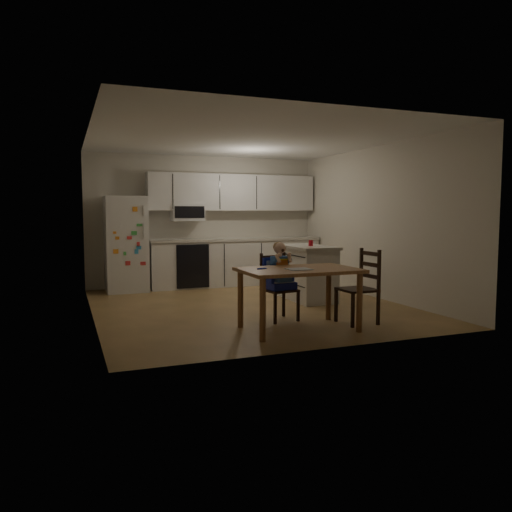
{
  "coord_description": "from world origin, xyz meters",
  "views": [
    {
      "loc": [
        -2.58,
        -6.99,
        1.42
      ],
      "look_at": [
        -0.28,
        -1.03,
        0.86
      ],
      "focal_mm": 35.0,
      "sensor_mm": 36.0,
      "label": 1
    }
  ],
  "objects": [
    {
      "name": "room",
      "position": [
        0.0,
        0.48,
        1.25
      ],
      "size": [
        4.52,
        5.01,
        2.51
      ],
      "color": "brown",
      "rests_on": "ground"
    },
    {
      "name": "refrigerator",
      "position": [
        -1.55,
        2.15,
        0.85
      ],
      "size": [
        0.72,
        0.7,
        1.7
      ],
      "primitive_type": "cube",
      "color": "silver",
      "rests_on": "ground"
    },
    {
      "name": "kitchen_run",
      "position": [
        0.5,
        2.24,
        0.88
      ],
      "size": [
        3.37,
        0.62,
        2.15
      ],
      "color": "silver",
      "rests_on": "ground"
    },
    {
      "name": "kitchen_island",
      "position": [
        1.07,
        0.21,
        0.44
      ],
      "size": [
        0.63,
        1.19,
        0.88
      ],
      "color": "silver",
      "rests_on": "ground"
    },
    {
      "name": "red_cup",
      "position": [
        1.1,
        0.12,
        0.93
      ],
      "size": [
        0.07,
        0.07,
        0.09
      ],
      "primitive_type": "cylinder",
      "color": "red",
      "rests_on": "kitchen_island"
    },
    {
      "name": "dining_table",
      "position": [
        0.04,
        -1.63,
        0.64
      ],
      "size": [
        1.39,
        0.89,
        0.75
      ],
      "color": "brown",
      "rests_on": "ground"
    },
    {
      "name": "napkin",
      "position": [
        -0.01,
        -1.73,
        0.75
      ],
      "size": [
        0.27,
        0.23,
        0.01
      ],
      "primitive_type": "cube",
      "color": "#A1A1A6",
      "rests_on": "dining_table"
    },
    {
      "name": "toddler_spoon",
      "position": [
        -0.41,
        -1.53,
        0.75
      ],
      "size": [
        0.12,
        0.06,
        0.02
      ],
      "primitive_type": "cylinder",
      "rotation": [
        0.0,
        1.57,
        0.35
      ],
      "color": "#1725AC",
      "rests_on": "dining_table"
    },
    {
      "name": "chair_booster",
      "position": [
        0.03,
        -1.02,
        0.62
      ],
      "size": [
        0.44,
        0.44,
        1.03
      ],
      "rotation": [
        0.0,
        0.0,
        0.14
      ],
      "color": "black",
      "rests_on": "ground"
    },
    {
      "name": "chair_side",
      "position": [
        0.98,
        -1.58,
        0.54
      ],
      "size": [
        0.43,
        0.43,
        0.95
      ],
      "rotation": [
        0.0,
        0.0,
        -1.54
      ],
      "color": "black",
      "rests_on": "ground"
    }
  ]
}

